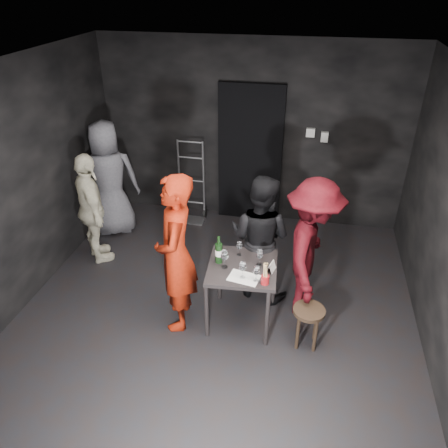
% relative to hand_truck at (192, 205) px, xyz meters
% --- Properties ---
extents(floor, '(4.50, 5.00, 0.02)m').
position_rel_hand_truck_xyz_m(floor, '(0.87, -2.19, -0.23)').
color(floor, black).
rests_on(floor, ground).
extents(ceiling, '(4.50, 5.00, 0.02)m').
position_rel_hand_truck_xyz_m(ceiling, '(0.87, -2.19, 2.47)').
color(ceiling, silver).
rests_on(ceiling, ground).
extents(wall_back, '(4.50, 0.04, 2.70)m').
position_rel_hand_truck_xyz_m(wall_back, '(0.87, 0.31, 1.12)').
color(wall_back, black).
rests_on(wall_back, ground).
extents(wall_left, '(0.04, 5.00, 2.70)m').
position_rel_hand_truck_xyz_m(wall_left, '(-1.38, -2.19, 1.12)').
color(wall_left, black).
rests_on(wall_left, ground).
extents(doorway, '(0.95, 0.10, 2.10)m').
position_rel_hand_truck_xyz_m(doorway, '(0.87, 0.25, 0.82)').
color(doorway, black).
rests_on(doorway, ground).
extents(wallbox_upper, '(0.12, 0.06, 0.12)m').
position_rel_hand_truck_xyz_m(wallbox_upper, '(1.72, 0.26, 1.22)').
color(wallbox_upper, '#B7B7B2').
rests_on(wallbox_upper, wall_back).
extents(wallbox_lower, '(0.10, 0.06, 0.14)m').
position_rel_hand_truck_xyz_m(wallbox_lower, '(1.92, 0.26, 1.17)').
color(wallbox_lower, '#B7B7B2').
rests_on(wallbox_lower, wall_back).
extents(hand_truck, '(0.43, 0.36, 1.28)m').
position_rel_hand_truck_xyz_m(hand_truck, '(0.00, 0.00, 0.00)').
color(hand_truck, '#B2B2B7').
rests_on(hand_truck, floor).
extents(tasting_table, '(0.72, 0.72, 0.75)m').
position_rel_hand_truck_xyz_m(tasting_table, '(1.16, -2.13, 0.42)').
color(tasting_table, black).
rests_on(tasting_table, floor).
extents(stool, '(0.33, 0.33, 0.47)m').
position_rel_hand_truck_xyz_m(stool, '(1.90, -2.35, 0.14)').
color(stool, black).
rests_on(stool, floor).
extents(server_red, '(0.67, 0.87, 2.13)m').
position_rel_hand_truck_xyz_m(server_red, '(0.49, -2.27, 0.84)').
color(server_red, '#A9200A').
rests_on(server_red, floor).
extents(woman_black, '(0.87, 0.64, 1.60)m').
position_rel_hand_truck_xyz_m(woman_black, '(1.27, -1.58, 0.57)').
color(woman_black, black).
rests_on(woman_black, floor).
extents(man_maroon, '(0.62, 1.21, 1.82)m').
position_rel_hand_truck_xyz_m(man_maroon, '(1.86, -1.79, 0.68)').
color(man_maroon, '#40070D').
rests_on(man_maroon, floor).
extents(bystander_cream, '(0.91, 0.96, 1.53)m').
position_rel_hand_truck_xyz_m(bystander_cream, '(-0.95, -1.33, 0.54)').
color(bystander_cream, beige).
rests_on(bystander_cream, floor).
extents(bystander_grey, '(1.07, 0.84, 1.93)m').
position_rel_hand_truck_xyz_m(bystander_grey, '(-1.03, -0.59, 0.73)').
color(bystander_grey, '#56545C').
rests_on(bystander_grey, floor).
extents(tasting_mat, '(0.34, 0.26, 0.00)m').
position_rel_hand_truck_xyz_m(tasting_mat, '(1.21, -2.33, 0.52)').
color(tasting_mat, white).
rests_on(tasting_mat, tasting_table).
extents(wine_glass_a, '(0.09, 0.09, 0.22)m').
position_rel_hand_truck_xyz_m(wine_glass_a, '(0.98, -2.19, 0.63)').
color(wine_glass_a, white).
rests_on(wine_glass_a, tasting_table).
extents(wine_glass_b, '(0.09, 0.09, 0.20)m').
position_rel_hand_truck_xyz_m(wine_glass_b, '(0.88, -2.09, 0.62)').
color(wine_glass_b, white).
rests_on(wine_glass_b, tasting_table).
extents(wine_glass_c, '(0.07, 0.07, 0.18)m').
position_rel_hand_truck_xyz_m(wine_glass_c, '(1.09, -1.93, 0.61)').
color(wine_glass_c, white).
rests_on(wine_glass_c, tasting_table).
extents(wine_glass_d, '(0.09, 0.09, 0.20)m').
position_rel_hand_truck_xyz_m(wine_glass_d, '(1.20, -2.33, 0.62)').
color(wine_glass_d, white).
rests_on(wine_glass_d, tasting_table).
extents(wine_glass_e, '(0.08, 0.08, 0.18)m').
position_rel_hand_truck_xyz_m(wine_glass_e, '(1.34, -2.35, 0.61)').
color(wine_glass_e, white).
rests_on(wine_glass_e, tasting_table).
extents(wine_glass_f, '(0.09, 0.09, 0.20)m').
position_rel_hand_truck_xyz_m(wine_glass_f, '(1.33, -2.08, 0.62)').
color(wine_glass_f, white).
rests_on(wine_glass_f, tasting_table).
extents(wine_bottle, '(0.08, 0.08, 0.32)m').
position_rel_hand_truck_xyz_m(wine_bottle, '(0.91, -2.11, 0.64)').
color(wine_bottle, black).
rests_on(wine_bottle, tasting_table).
extents(breadstick_cup, '(0.08, 0.08, 0.26)m').
position_rel_hand_truck_xyz_m(breadstick_cup, '(1.43, -2.38, 0.64)').
color(breadstick_cup, maroon).
rests_on(breadstick_cup, tasting_table).
extents(reserved_card, '(0.11, 0.15, 0.10)m').
position_rel_hand_truck_xyz_m(reserved_card, '(1.45, -2.16, 0.57)').
color(reserved_card, white).
rests_on(reserved_card, tasting_table).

